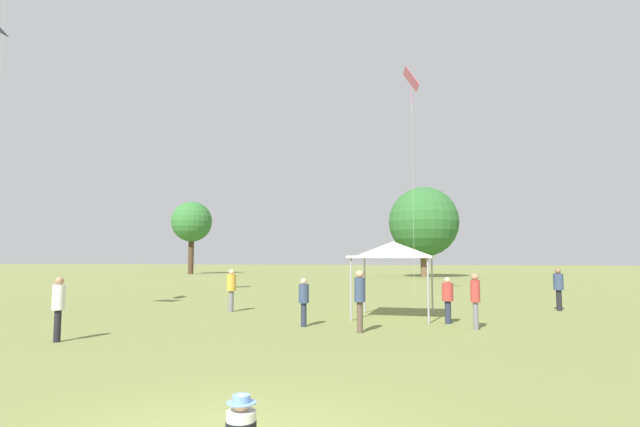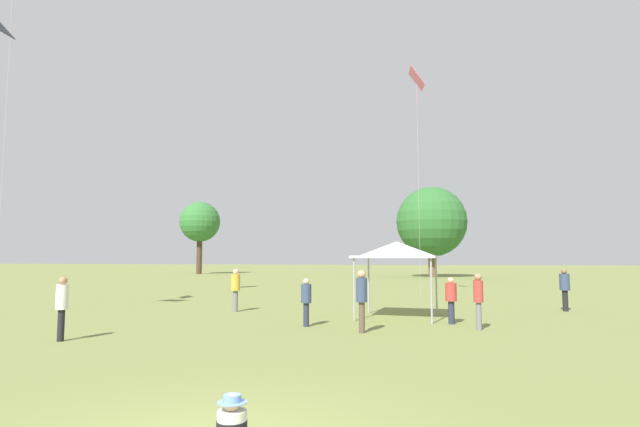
{
  "view_description": "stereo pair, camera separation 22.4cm",
  "coord_description": "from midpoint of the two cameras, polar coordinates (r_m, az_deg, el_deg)",
  "views": [
    {
      "loc": [
        2.2,
        -5.54,
        2.2
      ],
      "look_at": [
        0.06,
        6.19,
        3.26
      ],
      "focal_mm": 28.0,
      "sensor_mm": 36.0,
      "label": 1
    },
    {
      "loc": [
        2.42,
        -5.5,
        2.2
      ],
      "look_at": [
        0.06,
        6.19,
        3.26
      ],
      "focal_mm": 28.0,
      "sensor_mm": 36.0,
      "label": 2
    }
  ],
  "objects": [
    {
      "name": "seated_toddler",
      "position": [
        6.43,
        -8.84,
        -22.73
      ],
      "size": [
        0.55,
        0.63,
        0.6
      ],
      "rotation": [
        0.0,
        0.0,
        -0.24
      ],
      "color": "#282D47",
      "rests_on": "ground"
    },
    {
      "name": "person_standing_0",
      "position": [
        14.94,
        5.22,
        -9.21
      ],
      "size": [
        0.34,
        0.34,
        1.83
      ],
      "rotation": [
        0.0,
        0.0,
        1.65
      ],
      "color": "brown",
      "rests_on": "ground"
    },
    {
      "name": "person_standing_1",
      "position": [
        17.43,
        15.11,
        -9.14
      ],
      "size": [
        0.49,
        0.49,
        1.54
      ],
      "rotation": [
        0.0,
        0.0,
        0.42
      ],
      "color": "#282D42",
      "rests_on": "ground"
    },
    {
      "name": "person_standing_2",
      "position": [
        16.23,
        -1.19,
        -9.62
      ],
      "size": [
        0.44,
        0.44,
        1.53
      ],
      "rotation": [
        0.0,
        0.0,
        1.15
      ],
      "color": "#282D42",
      "rests_on": "ground"
    },
    {
      "name": "person_standing_3",
      "position": [
        20.93,
        -9.32,
        -8.2
      ],
      "size": [
        0.5,
        0.5,
        1.73
      ],
      "rotation": [
        0.0,
        0.0,
        5.82
      ],
      "color": "slate",
      "rests_on": "ground"
    },
    {
      "name": "person_standing_4",
      "position": [
        15.04,
        -27.01,
        -9.01
      ],
      "size": [
        0.45,
        0.45,
        1.69
      ],
      "rotation": [
        0.0,
        0.0,
        0.83
      ],
      "color": "black",
      "rests_on": "ground"
    },
    {
      "name": "person_standing_5",
      "position": [
        16.19,
        18.03,
        -8.89
      ],
      "size": [
        0.4,
        0.4,
        1.72
      ],
      "rotation": [
        0.0,
        0.0,
        5.66
      ],
      "color": "slate",
      "rests_on": "ground"
    },
    {
      "name": "person_standing_7",
      "position": [
        23.17,
        26.43,
        -7.42
      ],
      "size": [
        0.49,
        0.49,
        1.75
      ],
      "rotation": [
        0.0,
        0.0,
        4.43
      ],
      "color": "black",
      "rests_on": "ground"
    },
    {
      "name": "canopy_tent",
      "position": [
        18.78,
        9.1,
        -4.16
      ],
      "size": [
        3.21,
        3.21,
        2.8
      ],
      "rotation": [
        0.0,
        0.0,
        -0.09
      ],
      "color": "white",
      "rests_on": "ground"
    },
    {
      "name": "kite_2",
      "position": [
        30.05,
        11.2,
        14.43
      ],
      "size": [
        0.93,
        1.41,
        12.99
      ],
      "rotation": [
        0.0,
        0.0,
        0.91
      ],
      "color": "pink",
      "rests_on": "ground"
    },
    {
      "name": "distant_tree_0",
      "position": [
        69.95,
        -13.47,
        -0.98
      ],
      "size": [
        5.46,
        5.46,
        9.82
      ],
      "color": "#473323",
      "rests_on": "ground"
    },
    {
      "name": "distant_tree_1",
      "position": [
        58.47,
        12.73,
        -0.94
      ],
      "size": [
        7.99,
        7.99,
        10.3
      ],
      "color": "brown",
      "rests_on": "ground"
    }
  ]
}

